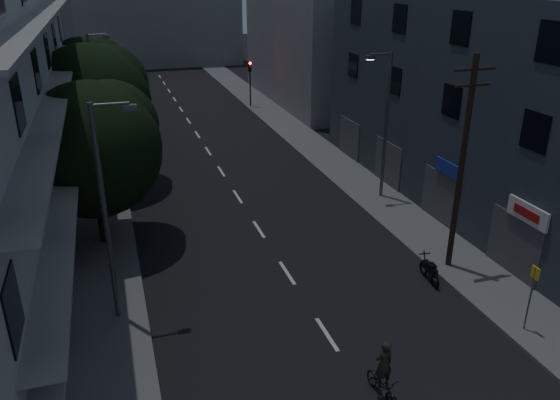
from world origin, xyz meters
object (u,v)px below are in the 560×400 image
utility_pole (462,162)px  bus_stop_sign (532,287)px  motorcycle (429,271)px  cyclist (382,379)px

utility_pole → bus_stop_sign: size_ratio=3.56×
utility_pole → motorcycle: size_ratio=5.20×
utility_pole → motorcycle: 4.69m
motorcycle → cyclist: size_ratio=0.85×
motorcycle → cyclist: (-5.07, -5.48, 0.24)m
utility_pole → bus_stop_sign: bearing=-91.2°
utility_pole → cyclist: utility_pole is taller
motorcycle → bus_stop_sign: bearing=-66.4°
utility_pole → bus_stop_sign: 5.70m
bus_stop_sign → motorcycle: bus_stop_sign is taller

